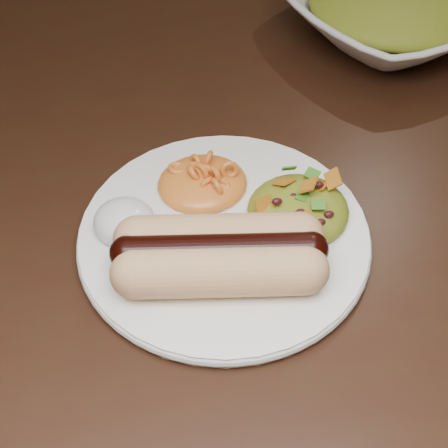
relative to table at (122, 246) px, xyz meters
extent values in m
cube|color=black|center=(0.00, 0.00, 0.07)|extent=(1.60, 0.90, 0.04)
cylinder|color=white|center=(0.09, -0.09, 0.10)|extent=(0.27, 0.27, 0.01)
cylinder|color=#E7C58A|center=(0.08, -0.15, 0.13)|extent=(0.14, 0.06, 0.04)
cylinder|color=#E7C58A|center=(0.08, -0.12, 0.13)|extent=(0.14, 0.06, 0.04)
cylinder|color=black|center=(0.08, -0.13, 0.13)|extent=(0.15, 0.05, 0.03)
ellipsoid|color=orange|center=(0.08, -0.04, 0.12)|extent=(0.10, 0.10, 0.03)
ellipsoid|color=silver|center=(0.01, -0.07, 0.12)|extent=(0.07, 0.07, 0.03)
ellipsoid|color=#9F6720|center=(0.15, -0.09, 0.12)|extent=(0.09, 0.08, 0.03)
imported|color=silver|center=(0.34, 0.18, 0.12)|extent=(0.31, 0.31, 0.06)
camera|label=1|loc=(0.01, -0.46, 0.54)|focal=55.00mm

